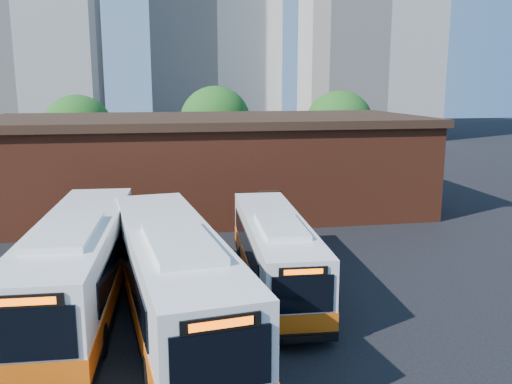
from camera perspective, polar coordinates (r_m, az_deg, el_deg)
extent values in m
plane|color=black|center=(18.77, 1.10, -15.67)|extent=(220.00, 220.00, 0.00)
cube|color=white|center=(21.50, -18.18, -7.08)|extent=(3.43, 13.24, 3.12)
cube|color=#E45A0E|center=(21.79, -18.04, -9.34)|extent=(3.48, 13.30, 0.77)
cube|color=black|center=(21.99, -17.95, -10.67)|extent=(3.47, 13.29, 0.27)
cube|color=black|center=(15.40, -22.78, -13.66)|extent=(2.37, 0.18, 1.48)
cube|color=black|center=(15.05, -23.06, -10.53)|extent=(1.86, 0.16, 0.35)
cube|color=#FF5905|center=(15.01, -23.09, -10.58)|extent=(1.48, 0.09, 0.20)
cube|color=black|center=(22.13, -21.66, -5.99)|extent=(0.55, 10.23, 1.15)
cube|color=black|center=(21.60, -14.30, -5.94)|extent=(0.55, 10.23, 1.15)
cube|color=white|center=(19.49, -19.35, -3.93)|extent=(2.12, 4.68, 0.24)
cylinder|color=black|center=(18.95, -23.88, -14.59)|extent=(0.40, 1.11, 1.09)
cylinder|color=black|center=(18.40, -16.06, -14.83)|extent=(0.40, 1.11, 1.09)
cylinder|color=black|center=(25.44, -19.38, -7.61)|extent=(0.40, 1.11, 1.09)
cylinder|color=black|center=(25.03, -13.67, -7.59)|extent=(0.40, 1.11, 1.09)
cube|color=white|center=(19.16, -8.69, -8.77)|extent=(4.59, 13.63, 3.18)
cube|color=#E45A0E|center=(19.50, -8.61, -11.31)|extent=(4.65, 13.69, 0.78)
cube|color=black|center=(19.72, -8.56, -12.81)|extent=(4.64, 13.68, 0.28)
cube|color=black|center=(13.01, -3.66, -17.33)|extent=(2.40, 0.39, 1.50)
cube|color=black|center=(12.58, -3.70, -13.66)|extent=(1.89, 0.32, 0.36)
cube|color=#FF5905|center=(12.55, -3.65, -13.73)|extent=(1.49, 0.22, 0.20)
cube|color=black|center=(19.33, -13.21, -7.81)|extent=(1.44, 10.34, 1.17)
cube|color=black|center=(19.74, -4.75, -7.14)|extent=(1.44, 10.34, 1.17)
cube|color=white|center=(17.07, -7.94, -5.27)|extent=(2.54, 4.89, 0.25)
cylinder|color=black|center=(16.18, -10.96, -18.37)|extent=(0.50, 1.15, 1.11)
cylinder|color=black|center=(16.62, -1.70, -17.31)|extent=(0.50, 1.15, 1.11)
cylinder|color=black|center=(22.85, -13.29, -9.39)|extent=(0.50, 1.15, 1.11)
cylinder|color=black|center=(23.16, -6.86, -8.88)|extent=(0.50, 1.15, 1.11)
cube|color=white|center=(22.95, 2.00, -6.09)|extent=(2.99, 11.30, 2.66)
cube|color=#E45A0E|center=(23.20, 1.99, -7.90)|extent=(3.04, 11.35, 0.65)
cube|color=black|center=(23.35, 1.98, -8.98)|extent=(3.03, 11.34, 0.23)
cube|color=black|center=(17.66, 4.95, -10.69)|extent=(2.02, 0.17, 1.26)
cube|color=black|center=(17.38, 5.00, -8.34)|extent=(1.59, 0.14, 0.30)
cube|color=#FF5905|center=(17.35, 5.03, -8.37)|extent=(1.26, 0.09, 0.17)
cube|color=black|center=(18.22, 4.91, -15.11)|extent=(2.38, 0.26, 0.30)
cube|color=black|center=(17.99, 5.06, -15.14)|extent=(1.37, 0.43, 0.06)
cube|color=black|center=(17.82, 5.18, -15.19)|extent=(1.35, 0.11, 0.17)
cube|color=black|center=(23.08, -1.13, -5.32)|extent=(0.53, 8.72, 0.98)
cube|color=black|center=(23.45, 4.80, -5.09)|extent=(0.53, 8.72, 0.98)
cube|color=white|center=(21.23, 2.63, -3.54)|extent=(1.83, 4.00, 0.21)
cylinder|color=black|center=(20.28, 0.36, -12.08)|extent=(0.35, 0.95, 0.93)
cylinder|color=black|center=(20.65, 6.42, -11.71)|extent=(0.35, 0.95, 0.93)
cylinder|color=black|center=(26.00, -1.43, -6.73)|extent=(0.35, 0.95, 0.93)
cylinder|color=black|center=(26.29, 3.28, -6.54)|extent=(0.35, 0.95, 0.93)
cube|color=maroon|center=(36.96, -5.03, 2.68)|extent=(28.00, 12.00, 6.00)
cube|color=#301E13|center=(36.62, -5.11, 7.56)|extent=(28.60, 12.60, 0.50)
cube|color=#301E13|center=(31.87, 1.43, -1.97)|extent=(1.20, 0.08, 2.40)
cylinder|color=#382314|center=(49.37, -17.97, 2.41)|extent=(0.36, 0.36, 2.70)
sphere|color=#1A5B19|center=(49.00, -18.21, 6.22)|extent=(6.00, 6.00, 6.00)
cylinder|color=#382314|center=(51.16, -4.24, 3.37)|extent=(0.36, 0.36, 2.95)
sphere|color=#1A5B19|center=(50.79, -4.30, 7.40)|extent=(6.56, 6.56, 6.56)
cylinder|color=#382314|center=(50.63, 8.63, 3.10)|extent=(0.36, 0.36, 2.81)
sphere|color=#1A5B19|center=(50.26, 8.75, 6.98)|extent=(6.24, 6.24, 6.24)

